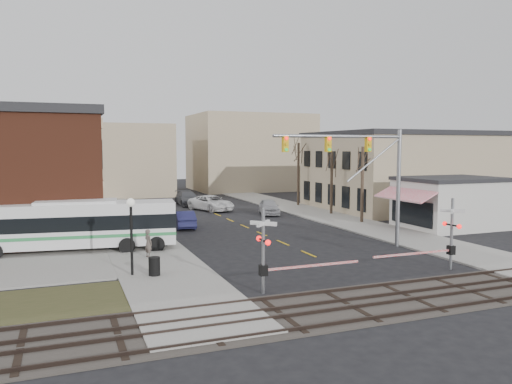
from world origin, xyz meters
TOP-DOWN VIEW (x-y plane):
  - ground at (0.00, 0.00)m, footprint 160.00×160.00m
  - sidewalk_west at (-9.50, 20.00)m, footprint 5.00×60.00m
  - sidewalk_east at (9.50, 20.00)m, footprint 5.00×60.00m
  - ballast_strip at (0.00, -8.00)m, footprint 160.00×5.00m
  - rail_tracks at (0.00, -8.00)m, footprint 160.00×3.91m
  - tan_building at (22.00, 20.00)m, footprint 20.30×15.30m
  - awning_shop at (15.97, 7.00)m, footprint 9.74×6.20m
  - tree_east_a at (10.50, 12.00)m, footprint 0.28×0.28m
  - tree_east_b at (10.80, 18.00)m, footprint 0.28×0.28m
  - tree_east_c at (11.00, 26.00)m, footprint 0.28×0.28m
  - transit_bus at (-13.71, 7.99)m, footprint 12.71×4.24m
  - traffic_signal_mast at (4.22, 2.08)m, footprint 9.46×0.30m
  - rr_crossing_west at (-5.50, -4.95)m, footprint 5.60×1.36m
  - rr_crossing_east at (5.10, -4.48)m, footprint 5.60×1.36m
  - street_lamp at (-11.24, 0.27)m, footprint 0.44×0.44m
  - trash_bin at (-10.17, -0.24)m, footprint 0.60×0.60m
  - car_a at (4.96, 20.38)m, footprint 3.01×4.90m
  - car_b at (-5.00, 15.18)m, footprint 1.99×4.57m
  - car_c at (0.38, 25.58)m, footprint 4.54×6.37m
  - car_d at (-0.81, 31.44)m, footprint 2.36×5.61m
  - pedestrian_near at (-9.76, 4.23)m, footprint 0.62×0.74m
  - pedestrian_far at (-11.47, 7.73)m, footprint 0.94×0.90m

SIDE VIEW (x-z plane):
  - ground at x=0.00m, z-range 0.00..0.00m
  - ballast_strip at x=0.00m, z-range 0.00..0.06m
  - sidewalk_west at x=-9.50m, z-range 0.00..0.12m
  - sidewalk_east at x=9.50m, z-range 0.00..0.12m
  - rail_tracks at x=0.00m, z-range 0.05..0.19m
  - trash_bin at x=-10.17m, z-range 0.12..1.08m
  - car_b at x=-5.00m, z-range 0.00..1.46m
  - car_a at x=4.96m, z-range 0.00..1.56m
  - car_c at x=0.38m, z-range 0.00..1.61m
  - car_d at x=-0.81m, z-range 0.00..1.62m
  - pedestrian_far at x=-11.47m, z-range 0.12..1.64m
  - pedestrian_near at x=-9.76m, z-range 0.12..1.84m
  - transit_bus at x=-13.71m, z-range 0.21..3.42m
  - rr_crossing_west at x=-5.50m, z-range -0.03..3.97m
  - rr_crossing_east at x=5.10m, z-range -0.03..3.97m
  - awning_shop at x=15.97m, z-range 0.01..4.31m
  - street_lamp at x=-11.24m, z-range 1.01..5.06m
  - tree_east_b at x=10.80m, z-range 0.12..6.42m
  - tree_east_a at x=10.50m, z-range 0.12..6.87m
  - tree_east_c at x=11.00m, z-range 0.12..7.32m
  - tan_building at x=22.00m, z-range 0.01..8.51m
  - traffic_signal_mast at x=4.22m, z-range 1.71..9.71m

